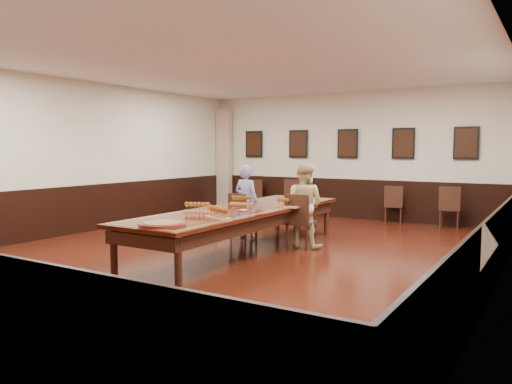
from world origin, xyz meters
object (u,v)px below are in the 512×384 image
Objects in this scene: chair_man at (243,216)px; spare_chair_d at (450,207)px; spare_chair_c at (394,204)px; chair_woman at (301,221)px; carved_platter at (162,224)px; spare_chair_a at (257,196)px; spare_chair_b at (296,198)px; person_woman at (304,205)px; conference_table at (241,217)px; person_man at (247,202)px.

spare_chair_d is at bearing -126.56° from chair_man.
spare_chair_c is 0.95× the size of spare_chair_d.
carved_platter is (-0.57, -3.00, 0.29)m from chair_woman.
spare_chair_a is 1.39m from spare_chair_b.
carved_platter is at bearing 103.42° from spare_chair_b.
person_woman reaches higher than chair_man.
spare_chair_a is at bearing -10.06° from spare_chair_d.
chair_man is 3.63m from spare_chair_b.
person_woman is 1.21m from conference_table.
chair_woman is at bearing 79.32° from carved_platter.
spare_chair_a is 0.94× the size of spare_chair_b.
chair_man is at bearing -3.50° from person_woman.
spare_chair_c is at bearing -12.84° from spare_chair_d.
spare_chair_d is 4.70m from person_man.
spare_chair_d is 0.62× the size of person_woman.
person_man is at bearing -7.80° from person_woman.
conference_table is (0.58, -0.98, 0.15)m from chair_man.
spare_chair_b is at bearing 102.00° from carved_platter.
spare_chair_a is 7.51m from carved_platter.
carved_platter is (-2.41, -6.71, 0.30)m from spare_chair_d.
person_woman is (3.34, -3.87, 0.31)m from spare_chair_a.
carved_platter is (-1.11, -6.84, 0.32)m from spare_chair_c.
person_woman is 0.31× the size of conference_table.
spare_chair_a is at bearing -16.14° from spare_chair_c.
spare_chair_b is at bearing 156.41° from spare_chair_a.
conference_table is at bearing 47.08° from chair_woman.
person_woman is at bearing -90.00° from chair_woman.
person_man is at bearing 40.87° from spare_chair_d.
person_man reaches higher than spare_chair_d.
spare_chair_d reaches higher than chair_man.
spare_chair_c is at bearing 166.45° from spare_chair_a.
carved_platter is (-0.56, -3.11, 0.01)m from person_woman.
spare_chair_b is 4.10m from person_woman.
spare_chair_b is 6.84m from carved_platter.
conference_table is (2.62, -4.83, 0.16)m from spare_chair_a.
spare_chair_c is at bearing 80.77° from carved_platter.
spare_chair_b is (1.36, -0.29, 0.03)m from spare_chair_a.
spare_chair_b is at bearing -10.68° from spare_chair_c.
spare_chair_a is 1.34× the size of carved_platter.
chair_woman reaches higher than spare_chair_b.
spare_chair_d is at bearing -119.19° from chair_woman.
chair_man is 1.15m from conference_table.
spare_chair_d is 5.24m from conference_table.
person_woman is at bearing 67.51° from spare_chair_c.
chair_man reaches higher than spare_chair_a.
spare_chair_c is at bearing 74.85° from conference_table.
spare_chair_d is at bearing -178.26° from spare_chair_b.
spare_chair_c is 0.18× the size of conference_table.
conference_table is 7.34× the size of carved_platter.
spare_chair_b is at bearing -74.45° from chair_man.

